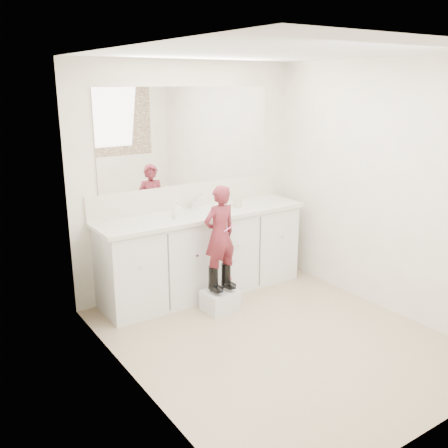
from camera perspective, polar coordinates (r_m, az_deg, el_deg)
floor at (r=4.56m, az=5.93°, el=-12.81°), size 3.00×3.00×0.00m
ceiling at (r=4.00m, az=6.96°, el=18.90°), size 3.00×3.00×0.00m
wall_back at (r=5.32m, az=-4.10°, el=5.24°), size 2.60×0.00×2.60m
wall_front at (r=3.18m, az=24.13°, el=-3.60°), size 2.60×0.00×2.60m
wall_left at (r=3.45m, az=-10.35°, el=-0.94°), size 0.00×3.00×3.00m
wall_right at (r=5.04m, az=17.80°, el=3.90°), size 0.00×3.00×3.00m
vanity_cabinet at (r=5.30m, az=-2.44°, el=-3.48°), size 2.20×0.55×0.85m
countertop at (r=5.15m, az=-2.41°, el=1.14°), size 2.28×0.58×0.04m
backsplash at (r=5.35m, az=-3.98°, el=3.27°), size 2.28×0.03×0.25m
mirror at (r=5.25m, az=-4.13°, el=9.95°), size 2.00×0.02×1.00m
faucet at (r=5.27m, az=-3.36°, el=2.26°), size 0.08×0.08×0.10m
cup at (r=5.35m, az=1.60°, el=2.51°), size 0.13×0.13×0.10m
soap_bottle at (r=4.93m, az=-5.41°, el=1.66°), size 0.08×0.08×0.17m
step_stool at (r=4.99m, az=-0.44°, el=-8.73°), size 0.33×0.28×0.21m
boot_left at (r=4.86m, az=-1.23°, el=-6.37°), size 0.11×0.18×0.27m
boot_right at (r=4.94m, az=0.24°, el=-6.00°), size 0.11×0.18×0.27m
toddler at (r=4.75m, az=-0.50°, el=-1.21°), size 0.36×0.25×0.96m
toothbrush at (r=4.71m, az=0.65°, el=-0.44°), size 0.14×0.02×0.06m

